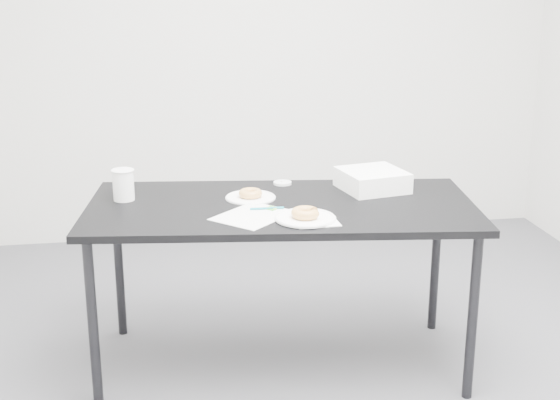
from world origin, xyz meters
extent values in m
plane|color=#4A4A4F|center=(0.00, 0.00, 0.00)|extent=(4.00, 4.00, 0.00)
cube|color=silver|center=(0.00, 2.00, 1.35)|extent=(4.00, 0.02, 2.70)
cube|color=black|center=(-0.12, 0.14, 0.76)|extent=(1.78, 1.00, 0.03)
cylinder|color=black|center=(-0.94, -0.10, 0.37)|extent=(0.04, 0.04, 0.74)
cylinder|color=black|center=(-0.86, 0.57, 0.37)|extent=(0.04, 0.04, 0.74)
cylinder|color=black|center=(0.62, -0.29, 0.37)|extent=(0.04, 0.04, 0.74)
cylinder|color=black|center=(0.70, 0.38, 0.37)|extent=(0.04, 0.04, 0.74)
cube|color=white|center=(-0.26, 0.00, 0.78)|extent=(0.39, 0.39, 0.00)
cube|color=green|center=(-0.17, 0.07, 0.78)|extent=(0.07, 0.07, 0.00)
cylinder|color=#0C7285|center=(-0.19, 0.07, 0.78)|extent=(0.14, 0.01, 0.01)
cube|color=white|center=(-0.02, -0.12, 0.78)|extent=(0.18, 0.18, 0.00)
cylinder|color=white|center=(-0.06, -0.09, 0.78)|extent=(0.25, 0.25, 0.01)
torus|color=#D18C42|center=(-0.06, -0.09, 0.80)|extent=(0.13, 0.13, 0.04)
cylinder|color=white|center=(-0.24, 0.25, 0.78)|extent=(0.23, 0.23, 0.01)
torus|color=#D18C42|center=(-0.24, 0.25, 0.80)|extent=(0.14, 0.14, 0.04)
cylinder|color=white|center=(-0.80, 0.32, 0.84)|extent=(0.09, 0.09, 0.14)
cylinder|color=white|center=(-0.06, 0.46, 0.78)|extent=(0.09, 0.09, 0.01)
cube|color=white|center=(0.34, 0.30, 0.82)|extent=(0.33, 0.33, 0.09)
camera|label=1|loc=(-0.65, -3.08, 1.78)|focal=50.00mm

